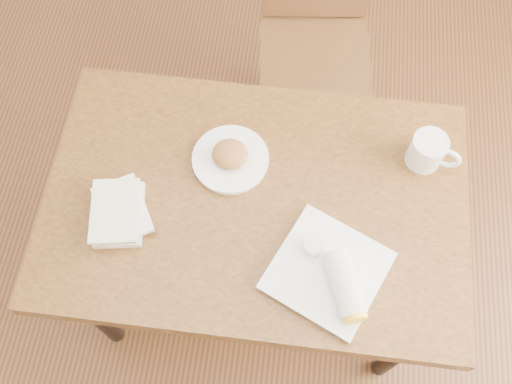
# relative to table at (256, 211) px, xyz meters

# --- Properties ---
(ground) EXTENTS (4.00, 5.00, 0.01)m
(ground) POSITION_rel_table_xyz_m (0.00, 0.00, -0.67)
(ground) COLOR #472814
(ground) RESTS_ON ground
(table) EXTENTS (1.22, 0.79, 0.75)m
(table) POSITION_rel_table_xyz_m (0.00, 0.00, 0.00)
(table) COLOR brown
(table) RESTS_ON ground
(chair_far) EXTENTS (0.46, 0.46, 0.95)m
(chair_far) POSITION_rel_table_xyz_m (0.13, 0.84, -0.12)
(chair_far) COLOR #4C3015
(chair_far) RESTS_ON ground
(plate_scone) EXTENTS (0.23, 0.23, 0.07)m
(plate_scone) POSITION_rel_table_xyz_m (-0.09, 0.11, 0.11)
(plate_scone) COLOR white
(plate_scone) RESTS_ON table
(coffee_mug) EXTENTS (0.15, 0.10, 0.10)m
(coffee_mug) POSITION_rel_table_xyz_m (0.48, 0.19, 0.14)
(coffee_mug) COLOR white
(coffee_mug) RESTS_ON table
(plate_burrito) EXTENTS (0.37, 0.37, 0.09)m
(plate_burrito) POSITION_rel_table_xyz_m (0.23, -0.21, 0.11)
(plate_burrito) COLOR white
(plate_burrito) RESTS_ON table
(book_stack) EXTENTS (0.21, 0.23, 0.05)m
(book_stack) POSITION_rel_table_xyz_m (-0.37, -0.10, 0.11)
(book_stack) COLOR white
(book_stack) RESTS_ON table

